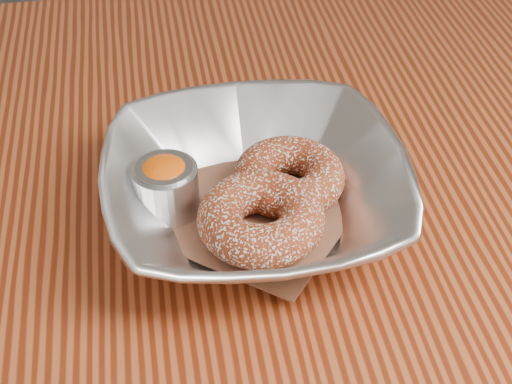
{
  "coord_description": "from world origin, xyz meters",
  "views": [
    {
      "loc": [
        -0.05,
        -0.51,
        1.19
      ],
      "look_at": [
        0.03,
        -0.03,
        0.78
      ],
      "focal_mm": 55.0,
      "sensor_mm": 36.0,
      "label": 1
    }
  ],
  "objects": [
    {
      "name": "serving_bowl",
      "position": [
        0.03,
        -0.03,
        0.78
      ],
      "size": [
        0.24,
        0.24,
        0.06
      ],
      "primitive_type": "imported",
      "color": "silver",
      "rests_on": "table"
    },
    {
      "name": "donut_back",
      "position": [
        0.06,
        -0.01,
        0.78
      ],
      "size": [
        0.11,
        0.11,
        0.03
      ],
      "primitive_type": "torus",
      "rotation": [
        0.0,
        0.0,
        0.16
      ],
      "color": "maroon",
      "rests_on": "parchment"
    },
    {
      "name": "ramekin",
      "position": [
        -0.04,
        -0.02,
        0.78
      ],
      "size": [
        0.05,
        0.05,
        0.05
      ],
      "color": "silver",
      "rests_on": "table"
    },
    {
      "name": "donut_front",
      "position": [
        0.03,
        -0.06,
        0.78
      ],
      "size": [
        0.13,
        0.13,
        0.04
      ],
      "primitive_type": "torus",
      "rotation": [
        0.0,
        0.0,
        0.4
      ],
      "color": "maroon",
      "rests_on": "parchment"
    },
    {
      "name": "parchment",
      "position": [
        0.03,
        -0.03,
        0.76
      ],
      "size": [
        0.2,
        0.2,
        0.0
      ],
      "primitive_type": "cube",
      "rotation": [
        0.0,
        0.0,
        0.89
      ],
      "color": "brown",
      "rests_on": "table"
    },
    {
      "name": "table",
      "position": [
        0.0,
        0.0,
        0.65
      ],
      "size": [
        1.2,
        0.8,
        0.75
      ],
      "color": "maroon",
      "rests_on": "ground_plane"
    }
  ]
}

